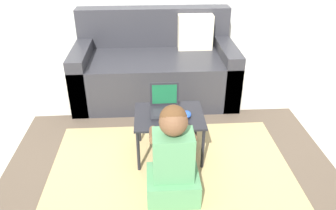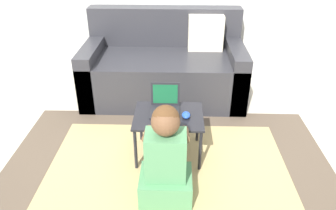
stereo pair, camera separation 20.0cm
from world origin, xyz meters
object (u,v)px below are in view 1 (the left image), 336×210
(couch, at_px, (156,68))
(computer_mouse, at_px, (187,114))
(person_seated, at_px, (173,160))
(laptop, at_px, (165,108))
(laptop_desk, at_px, (169,120))

(couch, relative_size, computer_mouse, 17.51)
(person_seated, bearing_deg, laptop, 92.67)
(computer_mouse, bearing_deg, person_seated, -107.51)
(couch, bearing_deg, person_seated, -87.54)
(couch, relative_size, person_seated, 2.31)
(laptop_desk, distance_m, laptop, 0.10)
(couch, height_order, computer_mouse, couch)
(couch, bearing_deg, laptop_desk, -86.23)
(couch, distance_m, laptop, 1.04)
(laptop_desk, relative_size, person_seated, 0.75)
(couch, xyz_separation_m, laptop, (0.04, -1.03, 0.10))
(couch, xyz_separation_m, laptop_desk, (0.07, -1.08, 0.02))
(couch, height_order, laptop_desk, couch)
(couch, height_order, laptop, couch)
(couch, distance_m, laptop_desk, 1.08)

